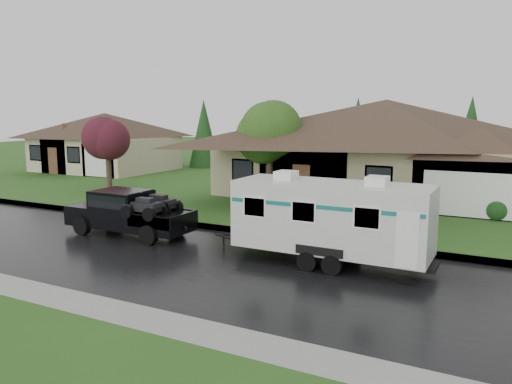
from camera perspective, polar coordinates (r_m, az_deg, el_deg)
ground at (r=18.66m, az=-1.95°, el=-6.48°), size 140.00×140.00×0.00m
road at (r=17.01m, az=-5.29°, el=-8.04°), size 140.00×8.00×0.01m
curb at (r=20.56m, az=1.15°, el=-4.79°), size 140.00×0.50×0.15m
lawn at (r=32.27m, az=11.26°, el=0.12°), size 140.00×26.00×0.15m
house_main at (r=30.23m, az=15.03°, el=6.10°), size 19.44×10.80×6.90m
house_far at (r=43.99m, az=-16.77°, el=6.06°), size 10.80×8.64×5.80m
tree_left_green at (r=27.36m, az=1.56°, el=6.62°), size 3.21×3.21×5.31m
tree_red at (r=33.13m, az=-16.62°, el=5.65°), size 2.69×2.69×4.46m
shrub_row at (r=26.23m, az=11.97°, el=-0.67°), size 13.60×1.00×1.00m
pickup_truck at (r=21.21m, az=-14.53°, el=-2.14°), size 5.49×2.09×1.83m
travel_trailer at (r=16.61m, az=8.61°, el=-2.81°), size 6.77×2.38×3.04m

